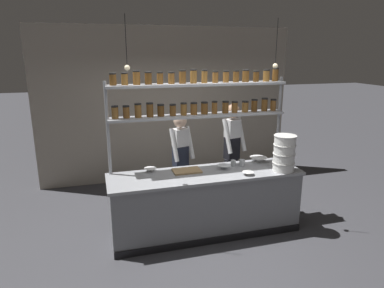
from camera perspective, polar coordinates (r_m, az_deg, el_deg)
name	(u,v)px	position (r m, az deg, el deg)	size (l,w,h in m)	color
ground_plane	(205,231)	(5.27, 2.20, -14.27)	(40.00, 40.00, 0.00)	#3D3D42
back_wall	(168,105)	(7.02, -3.94, 6.54)	(5.16, 0.12, 3.07)	#9E9384
prep_counter	(205,203)	(5.06, 2.26, -9.74)	(2.76, 0.76, 0.92)	gray
spice_shelf_unit	(199,101)	(4.95, 1.21, 7.12)	(2.65, 0.28, 2.35)	#999BA0
chef_left	(181,157)	(5.52, -1.91, -2.21)	(0.41, 0.34, 1.64)	black
chef_center	(232,148)	(5.73, 6.68, -0.71)	(0.41, 0.34, 1.77)	black
container_stack	(284,153)	(5.05, 15.11, -1.49)	(0.32, 0.32, 0.53)	white
cutting_board	(187,171)	(4.92, -0.88, -4.48)	(0.40, 0.26, 0.02)	#A88456
prep_bowl_near_left	(224,167)	(5.06, 5.34, -3.84)	(0.19, 0.19, 0.05)	silver
prep_bowl_center_front	(258,160)	(5.44, 11.00, -2.57)	(0.27, 0.27, 0.08)	white
prep_bowl_center_back	(248,173)	(4.85, 9.30, -4.87)	(0.16, 0.16, 0.04)	silver
prep_bowl_near_right	(150,170)	(4.96, -6.99, -4.30)	(0.18, 0.18, 0.05)	white
serving_cup_front	(242,163)	(5.18, 8.34, -3.16)	(0.08, 0.08, 0.10)	#B2B7BC
serving_cup_by_board	(233,163)	(5.18, 6.89, -3.19)	(0.08, 0.08, 0.09)	#B2B7BC
pendant_light_row	(206,64)	(4.58, 2.30, 13.14)	(2.10, 0.07, 0.66)	black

